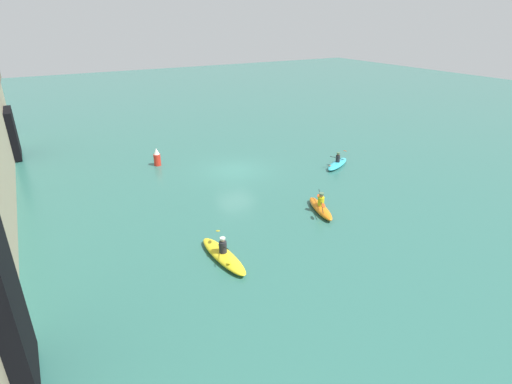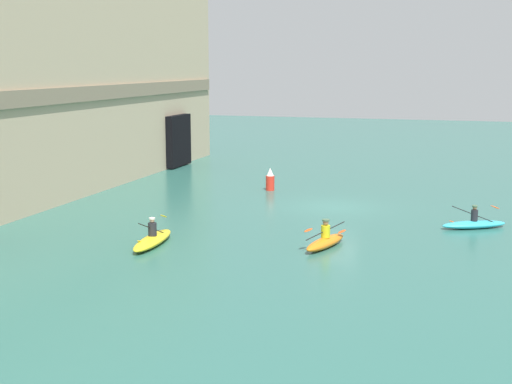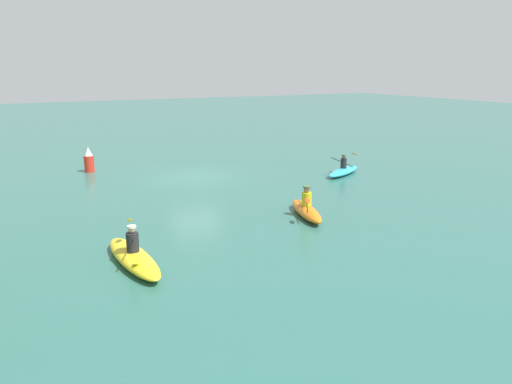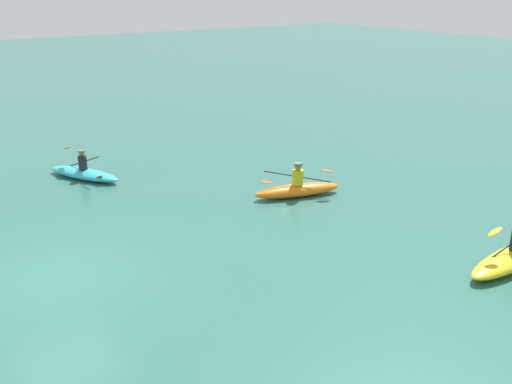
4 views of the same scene
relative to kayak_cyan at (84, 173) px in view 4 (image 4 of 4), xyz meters
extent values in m
plane|color=#2D665B|center=(2.85, 6.87, -0.20)|extent=(120.00, 120.00, 0.00)
ellipsoid|color=#33B2C6|center=(0.00, 0.00, -0.04)|extent=(2.15, 3.03, 0.34)
cylinder|color=#232328|center=(0.00, 0.00, 0.38)|extent=(0.30, 0.30, 0.50)
sphere|color=#9E704C|center=(0.00, 0.00, 0.72)|extent=(0.19, 0.19, 0.19)
cylinder|color=#4C6B4C|center=(0.00, 0.00, 0.80)|extent=(0.24, 0.24, 0.06)
cylinder|color=black|center=(0.00, 0.00, 0.40)|extent=(0.60, 1.95, 0.81)
ellipsoid|color=#D84C19|center=(0.25, -0.86, 0.75)|extent=(0.29, 0.46, 0.21)
ellipsoid|color=#D84C19|center=(-0.25, 0.86, 0.06)|extent=(0.29, 0.46, 0.21)
ellipsoid|color=yellow|center=(-6.08, 12.22, 0.82)|extent=(0.45, 0.25, 0.22)
ellipsoid|color=orange|center=(-5.25, 5.62, 0.00)|extent=(2.99, 1.41, 0.41)
cylinder|color=gold|center=(-5.25, 5.62, 0.45)|extent=(0.36, 0.36, 0.49)
sphere|color=#9E704C|center=(-5.25, 5.62, 0.81)|extent=(0.23, 0.23, 0.23)
cylinder|color=#4C6B4C|center=(-5.25, 5.62, 0.91)|extent=(0.29, 0.29, 0.06)
cylinder|color=black|center=(-5.25, 5.62, 0.47)|extent=(1.91, 1.18, 0.44)
ellipsoid|color=#D84C19|center=(-6.09, 6.13, 0.65)|extent=(0.47, 0.38, 0.13)
ellipsoid|color=#D84C19|center=(-4.41, 5.11, 0.29)|extent=(0.47, 0.38, 0.13)
camera|label=1|loc=(-20.80, 18.53, 9.85)|focal=28.00mm
camera|label=2|loc=(-32.30, 0.18, 6.99)|focal=50.00mm
camera|label=3|loc=(-19.92, 15.28, 5.12)|focal=35.00mm
camera|label=4|loc=(5.50, 19.37, 6.49)|focal=40.00mm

